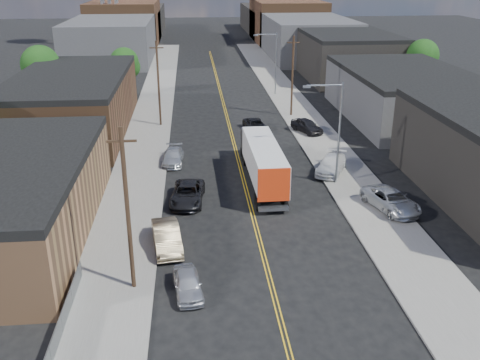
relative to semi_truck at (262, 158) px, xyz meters
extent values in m
plane|color=black|center=(-1.58, 33.55, -2.16)|extent=(260.00, 260.00, 0.00)
cube|color=gold|center=(-1.58, 18.55, -2.15)|extent=(0.32, 120.00, 0.01)
cube|color=slate|center=(-11.08, 18.55, -2.08)|extent=(5.00, 140.00, 0.15)
cube|color=slate|center=(7.92, 18.55, -2.08)|extent=(5.00, 140.00, 0.15)
cube|color=#8C6141|center=(-19.58, -8.45, 0.34)|extent=(12.00, 22.00, 5.00)
cube|color=#503420|center=(-19.58, 17.55, 0.84)|extent=(12.00, 26.00, 6.00)
cube|color=black|center=(-19.58, 17.55, 4.14)|extent=(12.00, 26.00, 0.60)
cube|color=navy|center=(13.62, -6.45, 1.44)|extent=(0.30, 20.00, 0.80)
cube|color=#333335|center=(20.42, 19.55, 0.59)|extent=(14.00, 24.00, 5.50)
cube|color=black|center=(20.42, 19.55, 3.64)|extent=(14.00, 24.00, 0.60)
cube|color=black|center=(20.42, 45.55, 1.34)|extent=(14.00, 22.00, 7.00)
cube|color=black|center=(20.42, 45.55, 5.14)|extent=(14.00, 22.00, 0.60)
cube|color=#333335|center=(-21.58, 68.55, 1.84)|extent=(16.00, 30.00, 8.00)
cube|color=#333335|center=(18.42, 68.55, 1.84)|extent=(16.00, 30.00, 8.00)
cube|color=#503420|center=(-21.58, 93.55, 2.84)|extent=(16.00, 26.00, 10.00)
cube|color=#503420|center=(18.42, 93.55, 2.84)|extent=(16.00, 26.00, 10.00)
cube|color=black|center=(-21.58, 113.55, 1.34)|extent=(16.00, 40.00, 7.00)
cube|color=black|center=(18.42, 113.55, 1.34)|extent=(16.00, 40.00, 7.00)
cylinder|color=gray|center=(6.42, -1.45, 2.34)|extent=(0.18, 0.18, 9.00)
cylinder|color=gray|center=(4.92, -1.45, 6.64)|extent=(3.00, 0.12, 0.12)
cube|color=gray|center=(3.42, -1.45, 6.54)|extent=(0.60, 0.25, 0.18)
cylinder|color=gray|center=(6.42, 33.55, 2.34)|extent=(0.18, 0.18, 9.00)
cylinder|color=gray|center=(4.92, 33.55, 6.64)|extent=(3.00, 0.12, 0.12)
cube|color=gray|center=(3.42, 33.55, 6.54)|extent=(0.60, 0.25, 0.18)
cylinder|color=black|center=(-9.78, -16.45, 2.84)|extent=(0.26, 0.26, 10.00)
cube|color=black|center=(-9.78, -16.45, 7.04)|extent=(1.60, 0.12, 0.12)
cylinder|color=black|center=(-9.78, 18.55, 2.84)|extent=(0.26, 0.26, 10.00)
cube|color=black|center=(-9.78, 18.55, 7.04)|extent=(1.60, 0.12, 0.12)
cylinder|color=black|center=(6.62, 21.55, 2.84)|extent=(0.26, 0.26, 10.00)
cube|color=black|center=(6.62, 21.55, 7.04)|extent=(1.60, 0.12, 0.12)
cube|color=slate|center=(-13.08, -22.95, -1.56)|extent=(0.02, 16.00, 1.20)
cube|color=slate|center=(-13.08, -22.95, -0.96)|extent=(0.05, 16.00, 0.05)
cylinder|color=black|center=(-25.58, 28.55, 0.09)|extent=(0.36, 0.36, 4.50)
sphere|color=#11360E|center=(-25.58, 28.55, 3.69)|extent=(5.04, 5.04, 5.04)
sphere|color=#11360E|center=(-24.98, 28.85, 2.79)|extent=(3.96, 3.96, 3.96)
sphere|color=#11360E|center=(-26.08, 28.15, 3.06)|extent=(3.60, 3.60, 3.60)
cylinder|color=black|center=(-15.58, 35.55, -0.28)|extent=(0.36, 0.36, 3.75)
sphere|color=#11360E|center=(-15.58, 35.55, 2.72)|extent=(4.20, 4.20, 4.20)
sphere|color=#11360E|center=(-14.98, 35.85, 1.97)|extent=(3.30, 3.30, 3.30)
sphere|color=#11360E|center=(-16.08, 35.15, 2.19)|extent=(3.00, 3.00, 3.00)
cylinder|color=black|center=(28.42, 33.55, -0.03)|extent=(0.36, 0.36, 4.25)
sphere|color=#11360E|center=(28.42, 33.55, 3.37)|extent=(4.76, 4.76, 4.76)
sphere|color=#11360E|center=(29.02, 33.85, 2.52)|extent=(3.74, 3.74, 3.74)
sphere|color=#11360E|center=(27.92, 33.15, 2.77)|extent=(3.40, 3.40, 3.40)
cube|color=#BDBDBD|center=(0.00, -1.45, 0.30)|extent=(2.61, 11.38, 2.65)
cube|color=#B22B0D|center=(0.00, -7.13, 0.30)|extent=(2.48, 0.15, 2.67)
cube|color=gray|center=(0.00, -7.13, -1.64)|extent=(2.34, 0.63, 0.25)
cube|color=black|center=(0.00, 5.55, -0.69)|extent=(2.41, 3.06, 2.93)
cylinder|color=black|center=(0.00, -5.73, -1.69)|extent=(2.47, 0.98, 0.95)
cylinder|color=black|center=(0.00, 5.55, -1.69)|extent=(2.38, 0.98, 0.95)
imported|color=silver|center=(-6.58, -17.29, -1.50)|extent=(2.03, 4.04, 1.32)
imported|color=#958261|center=(-7.98, -11.70, -1.34)|extent=(2.40, 5.16, 1.64)
imported|color=black|center=(-6.58, -4.22, -1.40)|extent=(3.06, 5.67, 1.51)
imported|color=#BBBEC1|center=(-7.98, 5.19, -1.47)|extent=(2.16, 4.81, 1.37)
imported|color=silver|center=(9.22, -7.34, -1.24)|extent=(3.97, 6.03, 1.54)
imported|color=silver|center=(6.62, 1.08, -1.26)|extent=(4.21, 5.57, 1.50)
imported|color=black|center=(7.02, 13.86, -1.24)|extent=(3.54, 4.87, 1.54)
imported|color=black|center=(1.27, 15.55, -1.50)|extent=(2.74, 4.95, 1.31)
camera|label=1|loc=(-5.97, -44.09, 15.73)|focal=40.00mm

